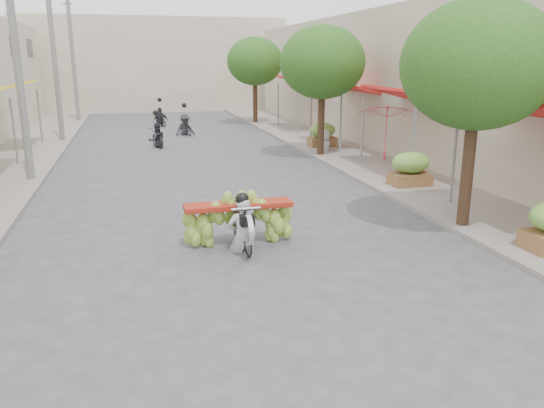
{
  "coord_description": "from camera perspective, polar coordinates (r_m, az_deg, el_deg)",
  "views": [
    {
      "loc": [
        -2.05,
        -6.51,
        3.91
      ],
      "look_at": [
        0.56,
        3.43,
        1.1
      ],
      "focal_mm": 35.0,
      "sensor_mm": 36.0,
      "label": 1
    }
  ],
  "objects": [
    {
      "name": "banana_motorbike",
      "position": [
        11.25,
        -3.4,
        -1.27
      ],
      "size": [
        2.33,
        1.89,
        2.12
      ],
      "color": "black",
      "rests_on": "ground"
    },
    {
      "name": "market_umbrella",
      "position": [
        17.77,
        12.43,
        10.52
      ],
      "size": [
        2.46,
        2.46,
        1.88
      ],
      "rotation": [
        0.0,
        0.0,
        0.22
      ],
      "color": "#A71628",
      "rests_on": "ground"
    },
    {
      "name": "shophouse_row_right",
      "position": [
        24.87,
        20.17,
        12.29
      ],
      "size": [
        9.77,
        40.0,
        6.0
      ],
      "color": "#B9B099",
      "rests_on": "ground"
    },
    {
      "name": "utility_pole_mid",
      "position": [
        18.81,
        -25.8,
        14.19
      ],
      "size": [
        0.6,
        0.24,
        8.0
      ],
      "color": "slate",
      "rests_on": "ground"
    },
    {
      "name": "bg_motorbike_b",
      "position": [
        28.74,
        -9.38,
        9.03
      ],
      "size": [
        1.18,
        1.59,
        1.95
      ],
      "color": "black",
      "rests_on": "ground"
    },
    {
      "name": "ground",
      "position": [
        7.86,
        2.5,
        -14.53
      ],
      "size": [
        120.0,
        120.0,
        0.0
      ],
      "primitive_type": "plane",
      "color": "#515155",
      "rests_on": "ground"
    },
    {
      "name": "bg_motorbike_a",
      "position": [
        24.95,
        -12.31,
        7.67
      ],
      "size": [
        0.88,
        1.64,
        1.95
      ],
      "color": "black",
      "rests_on": "ground"
    },
    {
      "name": "produce_crate_mid",
      "position": [
        16.99,
        14.69,
        3.95
      ],
      "size": [
        1.2,
        0.88,
        1.16
      ],
      "color": "brown",
      "rests_on": "ground"
    },
    {
      "name": "street_tree_mid",
      "position": [
        21.82,
        5.45,
        14.9
      ],
      "size": [
        3.4,
        3.4,
        5.25
      ],
      "color": "#3A2719",
      "rests_on": "ground"
    },
    {
      "name": "far_building",
      "position": [
        44.56,
        -12.46,
        14.42
      ],
      "size": [
        20.0,
        6.0,
        7.0
      ],
      "primitive_type": "cube",
      "color": "beige",
      "rests_on": "ground"
    },
    {
      "name": "street_tree_near",
      "position": [
        12.88,
        21.27,
        13.74
      ],
      "size": [
        3.4,
        3.4,
        5.25
      ],
      "color": "#3A2719",
      "rests_on": "ground"
    },
    {
      "name": "bg_motorbike_c",
      "position": [
        33.0,
        -11.94,
        9.6
      ],
      "size": [
        1.08,
        1.58,
        1.95
      ],
      "color": "black",
      "rests_on": "ground"
    },
    {
      "name": "produce_crate_far",
      "position": [
        24.18,
        5.43,
        7.63
      ],
      "size": [
        1.2,
        0.88,
        1.16
      ],
      "color": "brown",
      "rests_on": "ground"
    },
    {
      "name": "sidewalk_right",
      "position": [
        23.65,
        8.05,
        5.77
      ],
      "size": [
        4.0,
        60.0,
        0.12
      ],
      "primitive_type": "cube",
      "color": "gray",
      "rests_on": "ground"
    },
    {
      "name": "utility_pole_far",
      "position": [
        27.71,
        -22.39,
        14.43
      ],
      "size": [
        0.6,
        0.24,
        8.0
      ],
      "color": "slate",
      "rests_on": "ground"
    },
    {
      "name": "pedestrian",
      "position": [
        22.94,
        5.7,
        7.98
      ],
      "size": [
        1.03,
        0.95,
        1.8
      ],
      "rotation": [
        0.0,
        0.0,
        3.77
      ],
      "color": "silver",
      "rests_on": "ground"
    },
    {
      "name": "street_tree_far",
      "position": [
        33.35,
        -1.86,
        15.07
      ],
      "size": [
        3.4,
        3.4,
        5.25
      ],
      "color": "#3A2719",
      "rests_on": "ground"
    },
    {
      "name": "utility_pole_back",
      "position": [
        36.66,
        -20.63,
        14.54
      ],
      "size": [
        0.6,
        0.24,
        8.0
      ],
      "color": "slate",
      "rests_on": "ground"
    }
  ]
}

